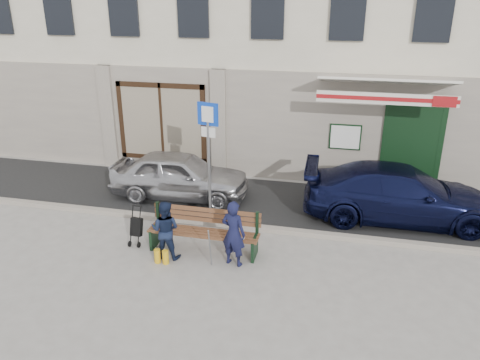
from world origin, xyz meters
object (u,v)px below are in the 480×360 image
(car_navy, at_px, (400,194))
(stroller, at_px, (136,228))
(car_silver, at_px, (180,175))
(parking_sign, at_px, (209,142))
(bench, at_px, (201,232))
(man, at_px, (233,233))
(woman, at_px, (165,230))

(car_navy, distance_m, stroller, 6.32)
(car_silver, height_order, parking_sign, parking_sign)
(bench, xyz_separation_m, man, (0.80, -0.36, 0.25))
(car_silver, bearing_deg, stroller, 176.29)
(car_navy, xyz_separation_m, woman, (-4.90, -2.99, -0.04))
(bench, bearing_deg, woman, -148.49)
(bench, relative_size, woman, 1.88)
(car_silver, xyz_separation_m, parking_sign, (1.16, -1.06, 1.33))
(car_silver, height_order, woman, woman)
(car_navy, bearing_deg, woman, 119.20)
(parking_sign, xyz_separation_m, man, (1.08, -1.98, -1.26))
(car_navy, height_order, bench, car_navy)
(bench, distance_m, man, 0.91)
(parking_sign, distance_m, man, 2.58)
(car_silver, bearing_deg, woman, -168.06)
(parking_sign, distance_m, woman, 2.44)
(car_navy, xyz_separation_m, man, (-3.45, -2.95, 0.03))
(car_silver, xyz_separation_m, bench, (1.45, -2.67, -0.18))
(car_navy, xyz_separation_m, stroller, (-5.75, -2.61, -0.29))
(stroller, bearing_deg, car_navy, 28.07)
(man, relative_size, stroller, 1.61)
(bench, bearing_deg, stroller, -179.32)
(man, height_order, stroller, man)
(bench, relative_size, stroller, 2.74)
(parking_sign, distance_m, bench, 2.23)
(car_silver, height_order, car_navy, car_navy)
(car_navy, relative_size, stroller, 5.30)
(woman, bearing_deg, car_silver, -75.10)
(car_silver, xyz_separation_m, woman, (0.80, -3.08, 0.00))
(car_navy, relative_size, parking_sign, 1.60)
(bench, xyz_separation_m, woman, (-0.65, -0.40, 0.18))
(car_navy, height_order, stroller, car_navy)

